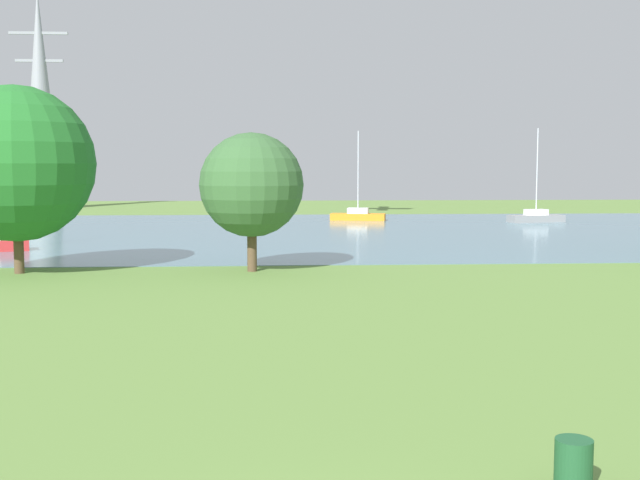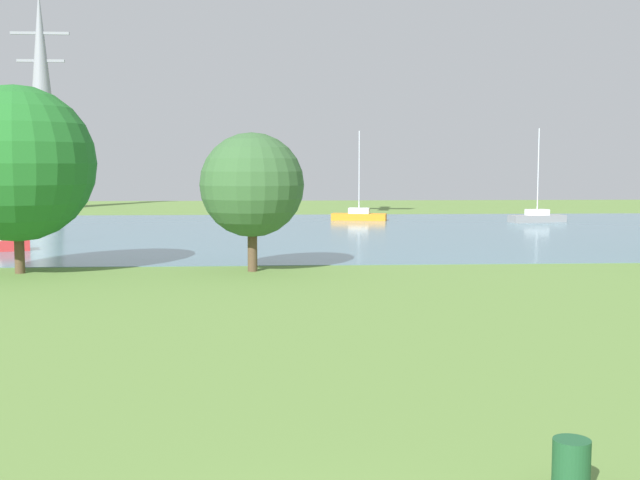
{
  "view_description": "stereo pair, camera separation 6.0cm",
  "coord_description": "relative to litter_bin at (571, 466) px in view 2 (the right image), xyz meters",
  "views": [
    {
      "loc": [
        -0.6,
        -8.3,
        4.84
      ],
      "look_at": [
        1.13,
        19.39,
        2.24
      ],
      "focal_mm": 44.69,
      "sensor_mm": 36.0,
      "label": 1
    },
    {
      "loc": [
        -0.54,
        -8.3,
        4.84
      ],
      "look_at": [
        1.13,
        19.39,
        2.24
      ],
      "focal_mm": 44.69,
      "sensor_mm": 36.0,
      "label": 2
    }
  ],
  "objects": [
    {
      "name": "ground_plane",
      "position": [
        -3.87,
        19.11,
        -0.4
      ],
      "size": [
        160.0,
        160.0,
        0.0
      ],
      "primitive_type": "plane",
      "color": "olive"
    },
    {
      "name": "litter_bin",
      "position": [
        0.0,
        0.0,
        0.0
      ],
      "size": [
        0.56,
        0.56,
        0.8
      ],
      "primitive_type": "cylinder",
      "color": "#1E512D",
      "rests_on": "ground"
    },
    {
      "name": "water_surface",
      "position": [
        -3.87,
        47.11,
        -0.39
      ],
      "size": [
        140.0,
        40.0,
        0.02
      ],
      "primitive_type": "cube",
      "color": "slate",
      "rests_on": "ground"
    },
    {
      "name": "sailboat_orange",
      "position": [
        3.25,
        58.61,
        0.07
      ],
      "size": [
        5.01,
        2.54,
        7.85
      ],
      "color": "orange",
      "rests_on": "water_surface"
    },
    {
      "name": "sailboat_gray",
      "position": [
        18.18,
        55.32,
        0.08
      ],
      "size": [
        5.0,
        2.38,
        7.97
      ],
      "color": "gray",
      "rests_on": "water_surface"
    },
    {
      "name": "tree_west_near",
      "position": [
        -15.78,
        25.13,
        4.52
      ],
      "size": [
        6.97,
        6.97,
        8.41
      ],
      "color": "brown",
      "rests_on": "ground"
    },
    {
      "name": "tree_west_far",
      "position": [
        -5.32,
        25.17,
        3.55
      ],
      "size": [
        4.76,
        4.76,
        6.34
      ],
      "color": "brown",
      "rests_on": "ground"
    },
    {
      "name": "electricity_pylon",
      "position": [
        -29.93,
        80.05,
        11.74
      ],
      "size": [
        6.4,
        4.4,
        24.26
      ],
      "color": "gray",
      "rests_on": "ground"
    }
  ]
}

